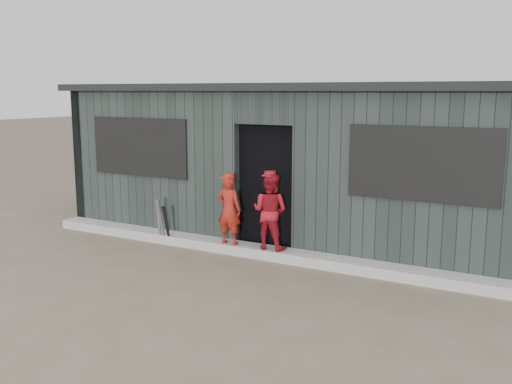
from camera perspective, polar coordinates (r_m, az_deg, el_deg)
The scene contains 9 objects.
ground at distance 7.37m, azimuth -6.92°, elevation -9.85°, with size 80.00×80.00×0.00m, color brown.
curb at distance 8.80m, azimuth 0.06°, elevation -5.92°, with size 8.00×0.36×0.15m, color #A7A6A1.
bat_left at distance 9.52m, azimuth -9.67°, elevation -2.90°, with size 0.07×0.07×0.77m, color gray.
bat_mid at distance 9.50m, azimuth -9.45°, elevation -2.92°, with size 0.07×0.07×0.77m, color gray.
bat_right at distance 9.40m, azimuth -8.92°, elevation -3.34°, with size 0.07×0.07×0.69m, color black.
player_red_left at distance 8.81m, azimuth -2.73°, elevation -1.78°, with size 0.40×0.26×1.09m, color #A01E13.
player_red_right at distance 8.54m, azimuth 1.40°, elevation -1.92°, with size 0.56×0.44×1.16m, color maroon.
player_grey_back at distance 8.83m, azimuth 5.46°, elevation -1.79°, with size 0.68×0.44×1.38m, color #B9B9B9.
dugout at distance 10.04m, azimuth 4.74°, elevation 3.10°, with size 8.30×3.30×2.62m.
Camera 1 is at (4.10, -5.58, 2.50)m, focal length 40.00 mm.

